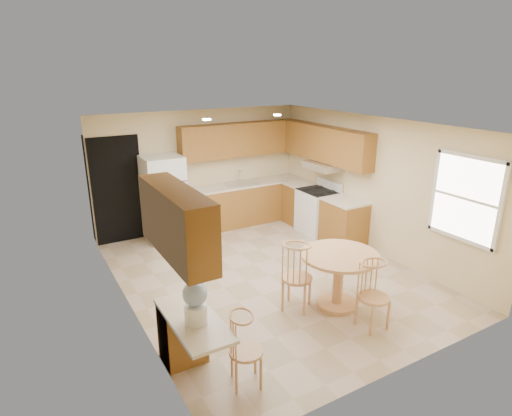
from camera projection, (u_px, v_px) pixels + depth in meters
floor at (268, 275)px, 7.16m from camera, size 5.50×5.50×0.00m
ceiling at (270, 125)px, 6.37m from camera, size 4.50×5.50×0.02m
wall_back at (201, 170)px, 9.02m from camera, size 4.50×0.02×2.50m
wall_front at (406, 274)px, 4.50m from camera, size 4.50×0.02×2.50m
wall_left at (126, 230)px, 5.70m from camera, size 0.02×5.50×2.50m
wall_right at (374, 186)px, 7.83m from camera, size 0.02×5.50×2.50m
doorway at (118, 191)px, 8.24m from camera, size 0.90×0.02×2.10m
base_cab_back at (244, 204)px, 9.45m from camera, size 2.75×0.60×0.87m
counter_back at (244, 184)px, 9.31m from camera, size 2.75×0.63×0.04m
base_cab_right_a at (300, 204)px, 9.47m from camera, size 0.60×0.59×0.87m
counter_right_a at (300, 184)px, 9.33m from camera, size 0.63×0.59×0.04m
base_cab_right_b at (344, 224)px, 8.28m from camera, size 0.60×0.80×0.87m
counter_right_b at (345, 201)px, 8.13m from camera, size 0.63×0.80×0.04m
upper_cab_back at (241, 139)px, 9.12m from camera, size 2.75×0.33×0.70m
upper_cab_right at (326, 144)px, 8.56m from camera, size 0.33×2.42×0.70m
upper_cab_left at (176, 222)px, 4.27m from camera, size 0.33×1.40×0.70m
sink at (243, 183)px, 9.29m from camera, size 0.78×0.44×0.01m
range_hood at (323, 166)px, 8.63m from camera, size 0.50×0.76×0.14m
desk_pedestal at (183, 333)px, 5.01m from camera, size 0.48×0.42×0.72m
desk_top at (193, 320)px, 4.58m from camera, size 0.50×1.20×0.04m
window at (466, 198)px, 6.22m from camera, size 0.06×1.12×1.30m
can_light_a at (207, 120)px, 7.12m from camera, size 0.14×0.14×0.02m
can_light_b at (277, 115)px, 7.79m from camera, size 0.14×0.14×0.02m
refrigerator at (164, 199)px, 8.41m from camera, size 0.75×0.73×1.70m
stove at (318, 211)px, 8.89m from camera, size 0.65×0.76×1.09m
dining_table at (339, 272)px, 6.09m from camera, size 1.11×1.11×0.82m
chair_table_a at (301, 272)px, 5.94m from camera, size 0.44×0.55×1.00m
chair_table_b at (380, 292)px, 5.50m from camera, size 0.41×0.41×0.92m
chair_desk at (250, 347)px, 4.51m from camera, size 0.37×0.48×0.85m
water_crock at (195, 302)px, 4.42m from camera, size 0.26×0.26×0.54m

